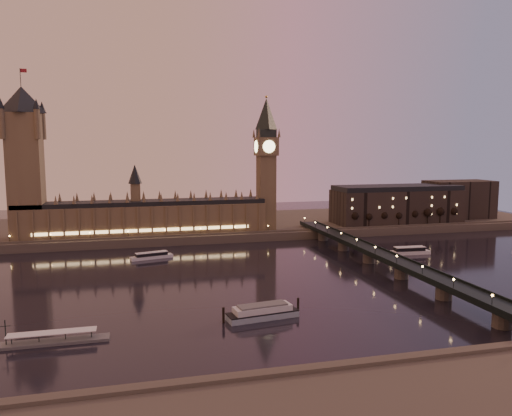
{
  "coord_description": "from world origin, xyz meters",
  "views": [
    {
      "loc": [
        -48.94,
        -255.77,
        71.49
      ],
      "look_at": [
        24.15,
        35.0,
        34.08
      ],
      "focal_mm": 35.0,
      "sensor_mm": 36.0,
      "label": 1
    }
  ],
  "objects": [
    {
      "name": "ground",
      "position": [
        0.0,
        0.0,
        0.0
      ],
      "size": [
        700.0,
        700.0,
        0.0
      ],
      "primitive_type": "plane",
      "color": "black",
      "rests_on": "ground"
    },
    {
      "name": "far_embankment",
      "position": [
        30.0,
        165.0,
        3.0
      ],
      "size": [
        560.0,
        130.0,
        6.0
      ],
      "primitive_type": "cube",
      "color": "#423D35",
      "rests_on": "ground"
    },
    {
      "name": "palace_of_westminster",
      "position": [
        -40.12,
        120.99,
        21.71
      ],
      "size": [
        180.0,
        26.62,
        52.0
      ],
      "color": "brown",
      "rests_on": "ground"
    },
    {
      "name": "victoria_tower",
      "position": [
        -120.0,
        121.0,
        65.79
      ],
      "size": [
        31.68,
        31.68,
        118.0
      ],
      "color": "brown",
      "rests_on": "ground"
    },
    {
      "name": "big_ben",
      "position": [
        53.99,
        120.99,
        63.95
      ],
      "size": [
        17.68,
        17.68,
        104.0
      ],
      "color": "brown",
      "rests_on": "ground"
    },
    {
      "name": "westminster_bridge",
      "position": [
        91.61,
        0.0,
        5.52
      ],
      "size": [
        13.2,
        260.0,
        15.3
      ],
      "color": "black",
      "rests_on": "ground"
    },
    {
      "name": "city_block",
      "position": [
        194.94,
        130.93,
        22.24
      ],
      "size": [
        155.0,
        45.0,
        34.0
      ],
      "color": "black",
      "rests_on": "ground"
    },
    {
      "name": "bare_tree_0",
      "position": [
        124.29,
        109.0,
        15.27
      ],
      "size": [
        6.11,
        6.11,
        12.41
      ],
      "color": "black",
      "rests_on": "ground"
    },
    {
      "name": "bare_tree_1",
      "position": [
        137.61,
        109.0,
        15.27
      ],
      "size": [
        6.11,
        6.11,
        12.41
      ],
      "color": "black",
      "rests_on": "ground"
    },
    {
      "name": "bare_tree_2",
      "position": [
        150.92,
        109.0,
        15.27
      ],
      "size": [
        6.11,
        6.11,
        12.41
      ],
      "color": "black",
      "rests_on": "ground"
    },
    {
      "name": "bare_tree_3",
      "position": [
        164.23,
        109.0,
        15.27
      ],
      "size": [
        6.11,
        6.11,
        12.41
      ],
      "color": "black",
      "rests_on": "ground"
    },
    {
      "name": "bare_tree_4",
      "position": [
        177.55,
        109.0,
        15.27
      ],
      "size": [
        6.11,
        6.11,
        12.41
      ],
      "color": "black",
      "rests_on": "ground"
    },
    {
      "name": "bare_tree_5",
      "position": [
        190.86,
        109.0,
        15.27
      ],
      "size": [
        6.11,
        6.11,
        12.41
      ],
      "color": "black",
      "rests_on": "ground"
    },
    {
      "name": "bare_tree_6",
      "position": [
        204.17,
        109.0,
        15.27
      ],
      "size": [
        6.11,
        6.11,
        12.41
      ],
      "color": "black",
      "rests_on": "ground"
    },
    {
      "name": "bare_tree_7",
      "position": [
        217.49,
        109.0,
        15.27
      ],
      "size": [
        6.11,
        6.11,
        12.41
      ],
      "color": "black",
      "rests_on": "ground"
    },
    {
      "name": "cruise_boat_a",
      "position": [
        -37.58,
        62.84,
        1.89
      ],
      "size": [
        27.38,
        11.97,
        4.28
      ],
      "rotation": [
        0.0,
        0.0,
        0.24
      ],
      "color": "silver",
      "rests_on": "ground"
    },
    {
      "name": "cruise_boat_b",
      "position": [
        129.42,
        34.69,
        2.21
      ],
      "size": [
        27.53,
        8.38,
        5.02
      ],
      "rotation": [
        0.0,
        0.0,
        -0.06
      ],
      "color": "silver",
      "rests_on": "ground"
    },
    {
      "name": "moored_barge",
      "position": [
        2.66,
        -61.63,
        2.7
      ],
      "size": [
        34.58,
        12.54,
        6.4
      ],
      "rotation": [
        0.0,
        0.0,
        0.14
      ],
      "color": "#90A6B7",
      "rests_on": "ground"
    },
    {
      "name": "pontoon_pier",
      "position": [
        -77.77,
        -68.8,
        1.1
      ],
      "size": [
        38.1,
        6.35,
        10.16
      ],
      "color": "#595B5E",
      "rests_on": "ground"
    }
  ]
}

